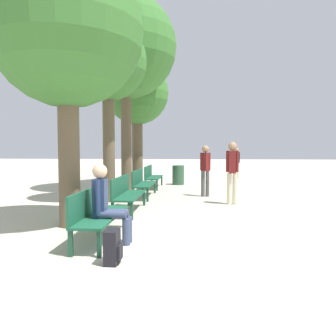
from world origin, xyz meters
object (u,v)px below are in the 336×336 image
(tree_row_3, at_px, (137,95))
(trash_bin, at_px, (178,175))
(bench_row_3, at_px, (152,175))
(pedestrian_far, at_px, (205,167))
(backpack, at_px, (113,247))
(pedestrian_near, at_px, (237,161))
(bench_row_0, at_px, (96,211))
(pedestrian_mid, at_px, (232,169))
(bench_row_2, at_px, (142,181))
(tree_row_1, at_px, (108,64))
(tree_row_0, at_px, (67,32))
(tree_row_2, at_px, (126,48))
(bench_row_1, at_px, (126,192))
(person_seated, at_px, (107,202))

(tree_row_3, xyz_separation_m, trash_bin, (1.78, -0.28, -3.41))
(tree_row_3, bearing_deg, bench_row_3, -60.77)
(pedestrian_far, bearing_deg, backpack, -103.10)
(bench_row_3, distance_m, pedestrian_near, 5.55)
(bench_row_0, xyz_separation_m, pedestrian_mid, (2.67, 3.67, 0.49))
(tree_row_3, bearing_deg, trash_bin, -9.11)
(bench_row_2, height_order, tree_row_1, tree_row_1)
(tree_row_0, bearing_deg, backpack, -55.86)
(tree_row_1, bearing_deg, tree_row_2, 90.00)
(tree_row_2, height_order, pedestrian_mid, tree_row_2)
(bench_row_3, distance_m, tree_row_2, 4.73)
(bench_row_1, relative_size, bench_row_3, 1.00)
(bench_row_3, xyz_separation_m, backpack, (0.55, -8.33, -0.26))
(pedestrian_near, bearing_deg, tree_row_0, -113.74)
(bench_row_2, bearing_deg, bench_row_0, -90.00)
(bench_row_0, relative_size, tree_row_1, 0.37)
(pedestrian_near, relative_size, pedestrian_far, 0.96)
(tree_row_2, bearing_deg, trash_bin, 48.75)
(bench_row_1, distance_m, bench_row_2, 2.41)
(pedestrian_near, distance_m, pedestrian_mid, 7.68)
(bench_row_0, relative_size, pedestrian_mid, 1.09)
(bench_row_3, distance_m, pedestrian_mid, 4.47)
(tree_row_1, xyz_separation_m, backpack, (1.35, -5.00, -3.68))
(person_seated, bearing_deg, bench_row_0, 141.59)
(bench_row_3, relative_size, tree_row_1, 0.37)
(tree_row_2, relative_size, pedestrian_near, 4.46)
(pedestrian_near, bearing_deg, trash_bin, -133.80)
(bench_row_3, height_order, trash_bin, bench_row_3)
(tree_row_3, bearing_deg, backpack, -82.11)
(tree_row_0, distance_m, trash_bin, 8.38)
(backpack, bearing_deg, tree_row_3, 97.89)
(bench_row_1, bearing_deg, tree_row_1, 118.14)
(tree_row_0, height_order, tree_row_1, tree_row_0)
(bench_row_2, xyz_separation_m, trash_bin, (0.98, 3.55, -0.08))
(tree_row_2, bearing_deg, tree_row_3, 90.00)
(bench_row_1, height_order, bench_row_2, same)
(bench_row_1, distance_m, pedestrian_far, 3.36)
(bench_row_3, distance_m, person_seated, 7.42)
(tree_row_1, distance_m, tree_row_3, 4.75)
(tree_row_1, xyz_separation_m, trash_bin, (1.78, 4.46, -3.50))
(bench_row_2, bearing_deg, tree_row_3, 101.76)
(bench_row_1, bearing_deg, trash_bin, 80.68)
(tree_row_0, relative_size, pedestrian_near, 3.39)
(bench_row_2, bearing_deg, pedestrian_far, 7.39)
(bench_row_2, distance_m, tree_row_2, 4.89)
(bench_row_3, bearing_deg, trash_bin, 49.43)
(tree_row_1, relative_size, backpack, 11.16)
(bench_row_0, bearing_deg, pedestrian_far, 68.58)
(backpack, bearing_deg, bench_row_3, 93.80)
(person_seated, bearing_deg, pedestrian_near, 72.89)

